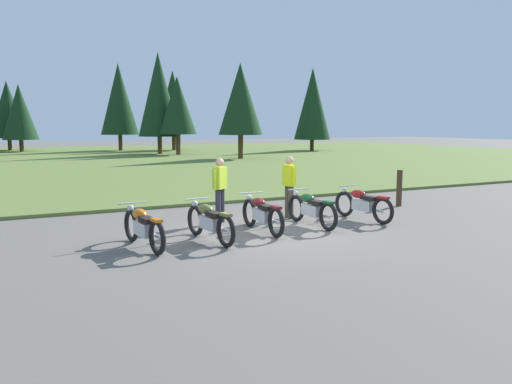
{
  "coord_description": "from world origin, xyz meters",
  "views": [
    {
      "loc": [
        -5.47,
        -10.36,
        2.52
      ],
      "look_at": [
        0.0,
        0.6,
        0.9
      ],
      "focal_mm": 36.02,
      "sensor_mm": 36.0,
      "label": 1
    }
  ],
  "objects_px": {
    "motorcycle_british_green": "(311,209)",
    "motorcycle_red": "(363,204)",
    "motorcycle_orange": "(143,227)",
    "motorcycle_olive": "(210,221)",
    "rider_checking_bike": "(289,183)",
    "rider_near_row_end": "(220,186)",
    "trail_marker_post": "(399,188)",
    "motorcycle_maroon": "(262,213)"
  },
  "relations": [
    {
      "from": "trail_marker_post",
      "to": "motorcycle_british_green",
      "type": "bearing_deg",
      "value": -160.89
    },
    {
      "from": "motorcycle_orange",
      "to": "rider_checking_bike",
      "type": "height_order",
      "value": "rider_checking_bike"
    },
    {
      "from": "motorcycle_red",
      "to": "rider_checking_bike",
      "type": "bearing_deg",
      "value": 144.55
    },
    {
      "from": "motorcycle_olive",
      "to": "motorcycle_orange",
      "type": "bearing_deg",
      "value": 179.0
    },
    {
      "from": "motorcycle_maroon",
      "to": "rider_checking_bike",
      "type": "distance_m",
      "value": 1.99
    },
    {
      "from": "rider_checking_bike",
      "to": "trail_marker_post",
      "type": "distance_m",
      "value": 4.1
    },
    {
      "from": "motorcycle_british_green",
      "to": "trail_marker_post",
      "type": "distance_m",
      "value": 4.36
    },
    {
      "from": "motorcycle_olive",
      "to": "rider_checking_bike",
      "type": "height_order",
      "value": "rider_checking_bike"
    },
    {
      "from": "motorcycle_orange",
      "to": "rider_near_row_end",
      "type": "xyz_separation_m",
      "value": [
        2.46,
        1.83,
        0.51
      ]
    },
    {
      "from": "motorcycle_olive",
      "to": "trail_marker_post",
      "type": "height_order",
      "value": "trail_marker_post"
    },
    {
      "from": "motorcycle_olive",
      "to": "rider_checking_bike",
      "type": "relative_size",
      "value": 1.26
    },
    {
      "from": "trail_marker_post",
      "to": "motorcycle_orange",
      "type": "bearing_deg",
      "value": -167.71
    },
    {
      "from": "motorcycle_orange",
      "to": "rider_near_row_end",
      "type": "distance_m",
      "value": 3.1
    },
    {
      "from": "motorcycle_olive",
      "to": "motorcycle_red",
      "type": "bearing_deg",
      "value": 6.12
    },
    {
      "from": "rider_near_row_end",
      "to": "trail_marker_post",
      "type": "distance_m",
      "value": 6.0
    },
    {
      "from": "motorcycle_olive",
      "to": "trail_marker_post",
      "type": "xyz_separation_m",
      "value": [
        7.0,
        1.86,
        0.13
      ]
    },
    {
      "from": "motorcycle_olive",
      "to": "rider_checking_bike",
      "type": "xyz_separation_m",
      "value": [
        2.93,
        1.61,
        0.51
      ]
    },
    {
      "from": "motorcycle_red",
      "to": "rider_checking_bike",
      "type": "distance_m",
      "value": 2.01
    },
    {
      "from": "motorcycle_maroon",
      "to": "rider_near_row_end",
      "type": "distance_m",
      "value": 1.64
    },
    {
      "from": "motorcycle_orange",
      "to": "motorcycle_olive",
      "type": "height_order",
      "value": "same"
    },
    {
      "from": "motorcycle_orange",
      "to": "motorcycle_red",
      "type": "xyz_separation_m",
      "value": [
        5.95,
        0.46,
        0.0
      ]
    },
    {
      "from": "motorcycle_orange",
      "to": "rider_checking_bike",
      "type": "xyz_separation_m",
      "value": [
        4.37,
        1.59,
        0.51
      ]
    },
    {
      "from": "motorcycle_orange",
      "to": "motorcycle_british_green",
      "type": "relative_size",
      "value": 1.0
    },
    {
      "from": "motorcycle_orange",
      "to": "motorcycle_british_green",
      "type": "bearing_deg",
      "value": 5.44
    },
    {
      "from": "motorcycle_red",
      "to": "rider_near_row_end",
      "type": "distance_m",
      "value": 3.79
    },
    {
      "from": "motorcycle_maroon",
      "to": "trail_marker_post",
      "type": "distance_m",
      "value": 5.74
    },
    {
      "from": "motorcycle_maroon",
      "to": "motorcycle_orange",
      "type": "bearing_deg",
      "value": -173.44
    },
    {
      "from": "motorcycle_british_green",
      "to": "motorcycle_red",
      "type": "height_order",
      "value": "same"
    },
    {
      "from": "motorcycle_british_green",
      "to": "rider_checking_bike",
      "type": "xyz_separation_m",
      "value": [
        0.05,
        1.17,
        0.51
      ]
    },
    {
      "from": "motorcycle_red",
      "to": "trail_marker_post",
      "type": "bearing_deg",
      "value": 28.99
    },
    {
      "from": "motorcycle_british_green",
      "to": "motorcycle_red",
      "type": "relative_size",
      "value": 1.0
    },
    {
      "from": "motorcycle_red",
      "to": "rider_checking_bike",
      "type": "xyz_separation_m",
      "value": [
        -1.58,
        1.13,
        0.51
      ]
    },
    {
      "from": "motorcycle_british_green",
      "to": "trail_marker_post",
      "type": "relative_size",
      "value": 1.87
    },
    {
      "from": "motorcycle_british_green",
      "to": "motorcycle_maroon",
      "type": "bearing_deg",
      "value": -176.85
    },
    {
      "from": "motorcycle_olive",
      "to": "motorcycle_british_green",
      "type": "height_order",
      "value": "same"
    },
    {
      "from": "motorcycle_orange",
      "to": "motorcycle_maroon",
      "type": "bearing_deg",
      "value": 6.56
    },
    {
      "from": "motorcycle_maroon",
      "to": "motorcycle_british_green",
      "type": "height_order",
      "value": "same"
    },
    {
      "from": "motorcycle_orange",
      "to": "motorcycle_olive",
      "type": "distance_m",
      "value": 1.44
    },
    {
      "from": "motorcycle_maroon",
      "to": "motorcycle_olive",
      "type": "bearing_deg",
      "value": -166.18
    },
    {
      "from": "motorcycle_maroon",
      "to": "rider_checking_bike",
      "type": "relative_size",
      "value": 1.26
    },
    {
      "from": "rider_near_row_end",
      "to": "trail_marker_post",
      "type": "bearing_deg",
      "value": 0.1
    },
    {
      "from": "motorcycle_maroon",
      "to": "motorcycle_red",
      "type": "relative_size",
      "value": 1.0
    }
  ]
}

